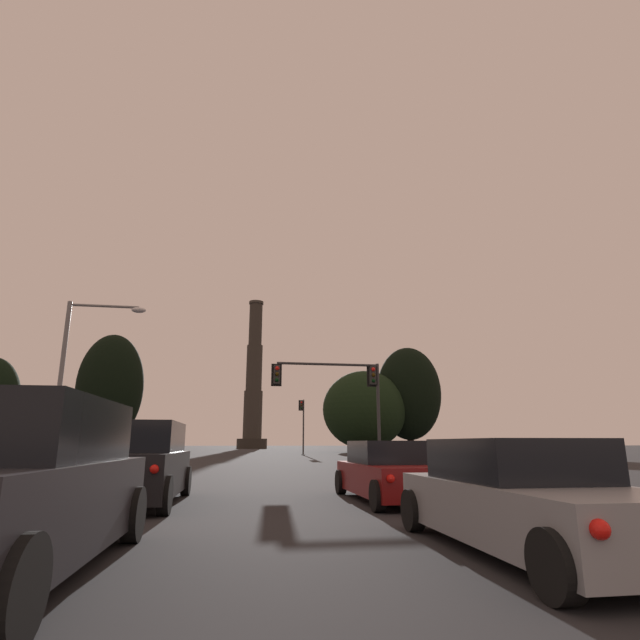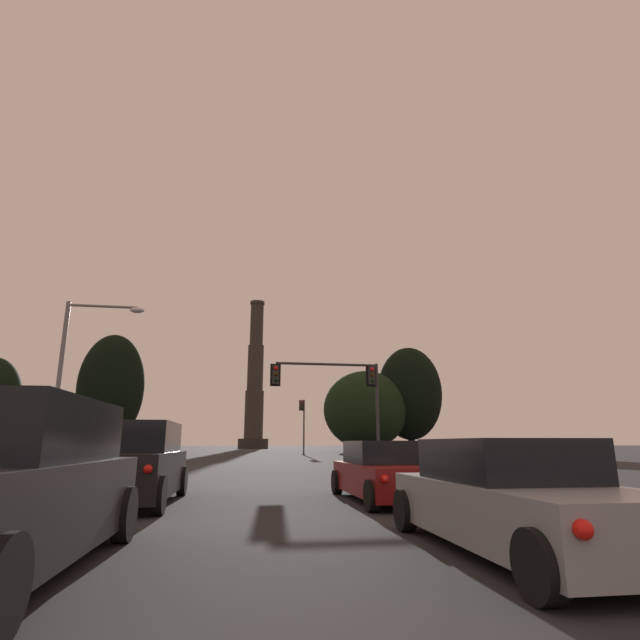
{
  "view_description": "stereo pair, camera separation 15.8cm",
  "coord_description": "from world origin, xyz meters",
  "px_view_note": "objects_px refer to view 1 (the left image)",
  "views": [
    {
      "loc": [
        -0.65,
        -0.48,
        1.37
      ],
      "look_at": [
        6.71,
        43.56,
        12.42
      ],
      "focal_mm": 28.0,
      "sensor_mm": 36.0,
      "label": 1
    },
    {
      "loc": [
        -0.5,
        -0.5,
        1.37
      ],
      "look_at": [
        6.71,
        43.56,
        12.42
      ],
      "focal_mm": 28.0,
      "sensor_mm": 36.0,
      "label": 2
    }
  ],
  "objects_px": {
    "suv_left_lane_third": "(8,489)",
    "traffic_light_far_right": "(302,419)",
    "suv_left_lane_second": "(137,464)",
    "street_lamp": "(77,364)",
    "traffic_light_overhead_right": "(342,386)",
    "smokestack": "(254,389)",
    "sedan_right_lane_second": "(390,472)",
    "sedan_right_lane_third": "(524,499)"
  },
  "relations": [
    {
      "from": "suv_left_lane_third",
      "to": "street_lamp",
      "type": "height_order",
      "value": "street_lamp"
    },
    {
      "from": "sedan_right_lane_third",
      "to": "smokestack",
      "type": "height_order",
      "value": "smokestack"
    },
    {
      "from": "street_lamp",
      "to": "smokestack",
      "type": "distance_m",
      "value": 110.17
    },
    {
      "from": "smokestack",
      "to": "traffic_light_overhead_right",
      "type": "bearing_deg",
      "value": -89.22
    },
    {
      "from": "suv_left_lane_second",
      "to": "smokestack",
      "type": "distance_m",
      "value": 120.63
    },
    {
      "from": "traffic_light_far_right",
      "to": "traffic_light_overhead_right",
      "type": "bearing_deg",
      "value": -93.64
    },
    {
      "from": "suv_left_lane_second",
      "to": "traffic_light_overhead_right",
      "type": "xyz_separation_m",
      "value": [
        8.07,
        14.77,
        3.56
      ]
    },
    {
      "from": "sedan_right_lane_third",
      "to": "sedan_right_lane_second",
      "type": "relative_size",
      "value": 1.0
    },
    {
      "from": "traffic_light_far_right",
      "to": "suv_left_lane_third",
      "type": "bearing_deg",
      "value": -100.75
    },
    {
      "from": "sedan_right_lane_third",
      "to": "traffic_light_far_right",
      "type": "xyz_separation_m",
      "value": [
        4.21,
        54.01,
        3.57
      ]
    },
    {
      "from": "sedan_right_lane_second",
      "to": "smokestack",
      "type": "distance_m",
      "value": 120.71
    },
    {
      "from": "suv_left_lane_second",
      "to": "street_lamp",
      "type": "bearing_deg",
      "value": 115.07
    },
    {
      "from": "suv_left_lane_third",
      "to": "smokestack",
      "type": "bearing_deg",
      "value": 87.89
    },
    {
      "from": "suv_left_lane_second",
      "to": "suv_left_lane_third",
      "type": "distance_m",
      "value": 6.58
    },
    {
      "from": "suv_left_lane_third",
      "to": "sedan_right_lane_second",
      "type": "height_order",
      "value": "suv_left_lane_third"
    },
    {
      "from": "suv_left_lane_second",
      "to": "sedan_right_lane_second",
      "type": "height_order",
      "value": "suv_left_lane_second"
    },
    {
      "from": "suv_left_lane_second",
      "to": "street_lamp",
      "type": "relative_size",
      "value": 0.65
    },
    {
      "from": "sedan_right_lane_second",
      "to": "traffic_light_overhead_right",
      "type": "distance_m",
      "value": 15.6
    },
    {
      "from": "traffic_light_far_right",
      "to": "traffic_light_overhead_right",
      "type": "relative_size",
      "value": 1.04
    },
    {
      "from": "sedan_right_lane_third",
      "to": "suv_left_lane_third",
      "type": "height_order",
      "value": "suv_left_lane_third"
    },
    {
      "from": "suv_left_lane_second",
      "to": "suv_left_lane_third",
      "type": "relative_size",
      "value": 1.0
    },
    {
      "from": "sedan_right_lane_second",
      "to": "street_lamp",
      "type": "relative_size",
      "value": 0.62
    },
    {
      "from": "suv_left_lane_third",
      "to": "traffic_light_far_right",
      "type": "xyz_separation_m",
      "value": [
        10.3,
        54.27,
        3.34
      ]
    },
    {
      "from": "suv_left_lane_third",
      "to": "traffic_light_far_right",
      "type": "relative_size",
      "value": 0.76
    },
    {
      "from": "sedan_right_lane_second",
      "to": "street_lamp",
      "type": "height_order",
      "value": "street_lamp"
    },
    {
      "from": "suv_left_lane_second",
      "to": "traffic_light_far_right",
      "type": "height_order",
      "value": "traffic_light_far_right"
    },
    {
      "from": "traffic_light_overhead_right",
      "to": "street_lamp",
      "type": "distance_m",
      "value": 13.5
    },
    {
      "from": "traffic_light_far_right",
      "to": "smokestack",
      "type": "xyz_separation_m",
      "value": [
        -3.51,
        71.9,
        11.03
      ]
    },
    {
      "from": "traffic_light_overhead_right",
      "to": "suv_left_lane_third",
      "type": "bearing_deg",
      "value": -111.04
    },
    {
      "from": "traffic_light_far_right",
      "to": "suv_left_lane_second",
      "type": "bearing_deg",
      "value": -102.03
    },
    {
      "from": "suv_left_lane_second",
      "to": "suv_left_lane_third",
      "type": "height_order",
      "value": "same"
    },
    {
      "from": "traffic_light_far_right",
      "to": "street_lamp",
      "type": "height_order",
      "value": "street_lamp"
    },
    {
      "from": "suv_left_lane_second",
      "to": "sedan_right_lane_third",
      "type": "xyz_separation_m",
      "value": [
        5.95,
        -6.32,
        -0.23
      ]
    },
    {
      "from": "suv_left_lane_second",
      "to": "traffic_light_overhead_right",
      "type": "distance_m",
      "value": 17.2
    },
    {
      "from": "traffic_light_far_right",
      "to": "street_lamp",
      "type": "distance_m",
      "value": 40.05
    },
    {
      "from": "sedan_right_lane_third",
      "to": "suv_left_lane_third",
      "type": "relative_size",
      "value": 0.96
    },
    {
      "from": "suv_left_lane_second",
      "to": "suv_left_lane_third",
      "type": "bearing_deg",
      "value": -90.46
    },
    {
      "from": "suv_left_lane_second",
      "to": "smokestack",
      "type": "xyz_separation_m",
      "value": [
        6.65,
        119.59,
        14.37
      ]
    },
    {
      "from": "traffic_light_overhead_right",
      "to": "suv_left_lane_second",
      "type": "bearing_deg",
      "value": -118.65
    },
    {
      "from": "street_lamp",
      "to": "suv_left_lane_second",
      "type": "bearing_deg",
      "value": -65.71
    },
    {
      "from": "suv_left_lane_second",
      "to": "traffic_light_far_right",
      "type": "bearing_deg",
      "value": 78.75
    },
    {
      "from": "suv_left_lane_third",
      "to": "street_lamp",
      "type": "xyz_separation_m",
      "value": [
        -4.61,
        17.1,
        3.84
      ]
    }
  ]
}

